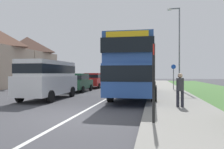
% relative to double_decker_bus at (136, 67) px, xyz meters
% --- Properties ---
extents(ground_plane, '(120.00, 120.00, 0.00)m').
position_rel_double_decker_bus_xyz_m(ground_plane, '(-1.78, -7.62, -2.14)').
color(ground_plane, '#424247').
extents(lane_marking_centre, '(0.14, 60.00, 0.01)m').
position_rel_double_decker_bus_xyz_m(lane_marking_centre, '(-1.78, 0.38, -2.14)').
color(lane_marking_centre, silver).
rests_on(lane_marking_centre, ground_plane).
extents(pavement_near_side, '(3.20, 68.00, 0.12)m').
position_rel_double_decker_bus_xyz_m(pavement_near_side, '(2.42, -1.62, -2.08)').
color(pavement_near_side, gray).
rests_on(pavement_near_side, ground_plane).
extents(double_decker_bus, '(2.80, 10.77, 3.70)m').
position_rel_double_decker_bus_xyz_m(double_decker_bus, '(0.00, 0.00, 0.00)').
color(double_decker_bus, '#284C93').
rests_on(double_decker_bus, ground_plane).
extents(parked_van_white, '(2.11, 5.33, 2.44)m').
position_rel_double_decker_bus_xyz_m(parked_van_white, '(-5.41, -2.43, -0.70)').
color(parked_van_white, silver).
rests_on(parked_van_white, ground_plane).
extents(parked_car_dark_green, '(1.87, 3.99, 1.65)m').
position_rel_double_decker_bus_xyz_m(parked_car_dark_green, '(-5.49, 3.32, -1.24)').
color(parked_car_dark_green, '#19472D').
rests_on(parked_car_dark_green, ground_plane).
extents(parked_car_red, '(1.94, 4.48, 1.69)m').
position_rel_double_decker_bus_xyz_m(parked_car_red, '(-5.45, 8.80, -1.21)').
color(parked_car_red, '#B21E1E').
rests_on(parked_car_red, ground_plane).
extents(pedestrian_at_stop, '(0.34, 0.34, 1.67)m').
position_rel_double_decker_bus_xyz_m(pedestrian_at_stop, '(2.43, -5.00, -1.17)').
color(pedestrian_at_stop, '#23232D').
rests_on(pedestrian_at_stop, ground_plane).
extents(bus_stop_sign, '(0.09, 0.52, 2.60)m').
position_rel_double_decker_bus_xyz_m(bus_stop_sign, '(1.22, -8.51, -0.60)').
color(bus_stop_sign, black).
rests_on(bus_stop_sign, ground_plane).
extents(cycle_route_sign, '(0.44, 0.08, 2.52)m').
position_rel_double_decker_bus_xyz_m(cycle_route_sign, '(3.11, 6.24, -0.71)').
color(cycle_route_sign, slate).
rests_on(cycle_route_sign, ground_plane).
extents(street_lamp_mid, '(1.14, 0.20, 7.68)m').
position_rel_double_decker_bus_xyz_m(street_lamp_mid, '(3.46, 5.43, 2.25)').
color(street_lamp_mid, slate).
rests_on(street_lamp_mid, ground_plane).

